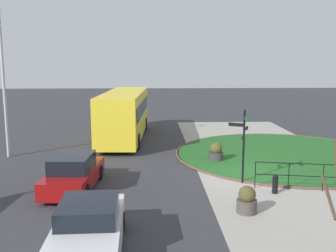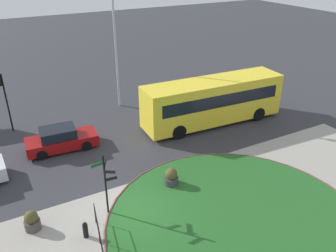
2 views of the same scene
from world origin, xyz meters
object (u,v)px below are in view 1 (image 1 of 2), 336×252
at_px(lamppost_tall, 2,64).
at_px(bollard_foreground, 275,184).
at_px(car_near_lane, 74,173).
at_px(planter_near_signpost, 216,153).
at_px(planter_kerbside, 247,201).
at_px(signpost_directional, 243,141).
at_px(bus_yellow, 125,114).
at_px(car_far_lane, 89,230).

bearing_deg(lamppost_tall, bollard_foreground, -117.10).
xyz_separation_m(car_near_lane, lamppost_tall, (5.74, 4.78, 4.44)).
bearing_deg(planter_near_signpost, planter_kerbside, 179.44).
distance_m(signpost_directional, car_near_lane, 7.28).
bearing_deg(planter_near_signpost, bus_yellow, 39.86).
bearing_deg(planter_kerbside, car_near_lane, 66.58).
relative_size(signpost_directional, planter_kerbside, 3.29).
height_order(bollard_foreground, car_near_lane, car_near_lane).
bearing_deg(planter_near_signpost, bollard_foreground, -163.10).
bearing_deg(planter_kerbside, signpost_directional, -10.30).
distance_m(bollard_foreground, lamppost_tall, 15.28).
bearing_deg(bollard_foreground, bus_yellow, 30.84).
relative_size(signpost_directional, bollard_foreground, 3.98).
distance_m(lamppost_tall, planter_near_signpost, 12.40).
height_order(signpost_directional, planter_kerbside, signpost_directional).
relative_size(car_near_lane, lamppost_tall, 0.46).
height_order(bus_yellow, planter_kerbside, bus_yellow).
bearing_deg(lamppost_tall, car_near_lane, -140.21).
bearing_deg(bollard_foreground, car_near_lane, 83.80).
relative_size(planter_near_signpost, planter_kerbside, 1.05).
bearing_deg(bus_yellow, car_far_lane, -176.62).
distance_m(bus_yellow, car_near_lane, 10.63).
xyz_separation_m(bollard_foreground, planter_kerbside, (-1.95, 1.62, 0.03)).
distance_m(car_near_lane, planter_kerbside, 7.14).
xyz_separation_m(signpost_directional, car_far_lane, (-6.02, 5.64, -1.21)).
xyz_separation_m(bollard_foreground, car_far_lane, (-4.62, 6.65, 0.26)).
height_order(bollard_foreground, car_far_lane, car_far_lane).
distance_m(signpost_directional, bollard_foreground, 2.27).
bearing_deg(bus_yellow, signpost_directional, -147.03).
xyz_separation_m(signpost_directional, lamppost_tall, (5.22, 11.94, 3.24)).
bearing_deg(bollard_foreground, car_far_lane, 124.81).
relative_size(bollard_foreground, car_near_lane, 0.18).
bearing_deg(car_far_lane, car_near_lane, -166.60).
height_order(signpost_directional, bus_yellow, signpost_directional).
bearing_deg(planter_near_signpost, signpost_directional, -171.69).
relative_size(signpost_directional, car_far_lane, 0.74).
bearing_deg(car_near_lane, planter_near_signpost, -53.87).
height_order(car_far_lane, planter_kerbside, car_far_lane).
xyz_separation_m(bus_yellow, planter_kerbside, (-13.33, -5.18, -1.28)).
relative_size(bus_yellow, planter_near_signpost, 10.00).
distance_m(bollard_foreground, car_far_lane, 8.10).
xyz_separation_m(car_far_lane, planter_near_signpost, (9.72, -5.10, -0.20)).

